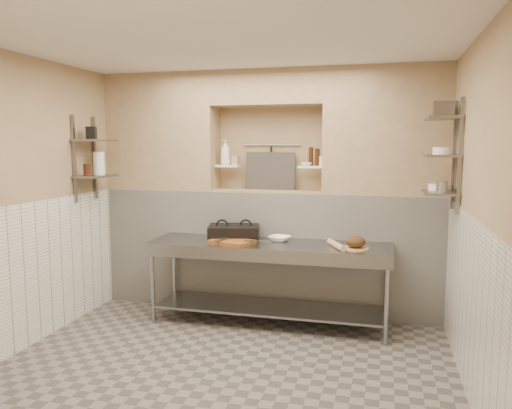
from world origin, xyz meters
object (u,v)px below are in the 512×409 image
(jug_left, at_px, (99,163))
(panini_press, at_px, (234,232))
(mixing_bowl, at_px, (280,239))
(prep_table, at_px, (269,267))
(bread_loaf, at_px, (355,242))
(rolling_pin, at_px, (336,245))
(bowl_alcove, at_px, (306,164))
(cutting_board, at_px, (232,242))
(bottle_soap, at_px, (225,152))

(jug_left, bearing_deg, panini_press, 7.65)
(mixing_bowl, bearing_deg, prep_table, -123.76)
(jug_left, bearing_deg, prep_table, 1.88)
(panini_press, height_order, jug_left, jug_left)
(mixing_bowl, distance_m, bread_loaf, 0.86)
(bread_loaf, bearing_deg, jug_left, 179.71)
(rolling_pin, bearing_deg, bowl_alcove, 123.36)
(panini_press, xyz_separation_m, bowl_alcove, (0.75, 0.41, 0.76))
(prep_table, xyz_separation_m, panini_press, (-0.43, 0.14, 0.33))
(prep_table, xyz_separation_m, cutting_board, (-0.38, -0.13, 0.28))
(rolling_pin, height_order, bowl_alcove, bowl_alcove)
(panini_press, xyz_separation_m, bottle_soap, (-0.22, 0.40, 0.88))
(bottle_soap, bearing_deg, mixing_bowl, -28.38)
(rolling_pin, distance_m, bowl_alcove, 1.10)
(prep_table, bearing_deg, mixing_bowl, 56.24)
(prep_table, bearing_deg, panini_press, 161.77)
(rolling_pin, relative_size, bread_loaf, 1.99)
(prep_table, distance_m, bowl_alcove, 1.26)
(rolling_pin, height_order, bread_loaf, bread_loaf)
(prep_table, distance_m, rolling_pin, 0.79)
(bowl_alcove, distance_m, jug_left, 2.37)
(rolling_pin, distance_m, jug_left, 2.82)
(rolling_pin, distance_m, bottle_soap, 1.78)
(panini_press, bearing_deg, bread_loaf, -23.30)
(bottle_soap, bearing_deg, bread_loaf, -21.62)
(bread_loaf, xyz_separation_m, bottle_soap, (-1.58, 0.63, 0.88))
(mixing_bowl, height_order, bread_loaf, bread_loaf)
(rolling_pin, bearing_deg, panini_press, 169.61)
(prep_table, height_order, bread_loaf, bread_loaf)
(prep_table, bearing_deg, bottle_soap, 140.25)
(bread_loaf, distance_m, bottle_soap, 1.91)
(bread_loaf, relative_size, bowl_alcove, 1.66)
(jug_left, bearing_deg, mixing_bowl, 5.67)
(prep_table, distance_m, mixing_bowl, 0.33)
(mixing_bowl, xyz_separation_m, bowl_alcove, (0.22, 0.42, 0.80))
(panini_press, bearing_deg, prep_table, -32.22)
(bowl_alcove, height_order, jug_left, jug_left)
(bowl_alcove, bearing_deg, panini_press, -151.05)
(bottle_soap, height_order, bowl_alcove, bottle_soap)
(jug_left, bearing_deg, bowl_alcove, 15.16)
(panini_press, distance_m, rolling_pin, 1.18)
(mixing_bowl, relative_size, bottle_soap, 0.79)
(bottle_soap, distance_m, bowl_alcove, 0.98)
(prep_table, height_order, bottle_soap, bottle_soap)
(prep_table, bearing_deg, cutting_board, -161.09)
(prep_table, relative_size, mixing_bowl, 11.07)
(rolling_pin, bearing_deg, cutting_board, -176.95)
(bread_loaf, xyz_separation_m, bowl_alcove, (-0.61, 0.64, 0.76))
(rolling_pin, height_order, bottle_soap, bottle_soap)
(cutting_board, height_order, rolling_pin, rolling_pin)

